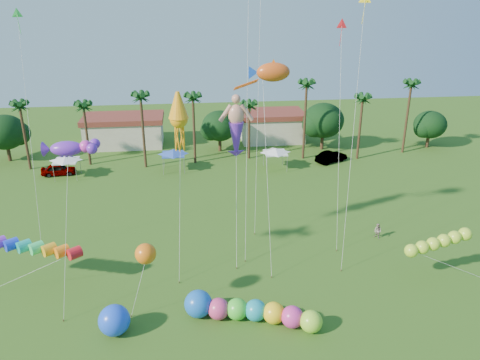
{
  "coord_description": "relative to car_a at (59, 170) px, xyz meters",
  "views": [
    {
      "loc": [
        -4.07,
        -24.36,
        22.8
      ],
      "look_at": [
        0.0,
        10.0,
        9.0
      ],
      "focal_mm": 35.0,
      "sensor_mm": 36.0,
      "label": 1
    }
  ],
  "objects": [
    {
      "name": "caterpillar_inflatable",
      "position": [
        21.26,
        -33.12,
        0.12
      ],
      "size": [
        10.18,
        4.89,
        2.12
      ],
      "rotation": [
        0.0,
        0.0,
        -0.31
      ],
      "color": "#D53877",
      "rests_on": "ground"
    },
    {
      "name": "ground",
      "position": [
        21.44,
        -37.16,
        -0.76
      ],
      "size": [
        160.0,
        160.0,
        0.0
      ],
      "primitive_type": "plane",
      "color": "#285116",
      "rests_on": "ground"
    },
    {
      "name": "squid_kite",
      "position": [
        16.77,
        -23.18,
        12.33
      ],
      "size": [
        2.23,
        5.56,
        15.51
      ],
      "color": "orange",
      "rests_on": "ground"
    },
    {
      "name": "rainbow_tube",
      "position": [
        6.07,
        -27.05,
        2.42
      ],
      "size": [
        9.02,
        4.26,
        3.69
      ],
      "color": "red",
      "rests_on": "ground"
    },
    {
      "name": "buildings_row",
      "position": [
        18.35,
        12.84,
        1.24
      ],
      "size": [
        35.0,
        7.0,
        4.0
      ],
      "color": "beige",
      "rests_on": "ground"
    },
    {
      "name": "fish_kite",
      "position": [
        24.85,
        -22.23,
        15.9
      ],
      "size": [
        4.33,
        6.32,
        17.57
      ],
      "color": "#D04E17",
      "rests_on": "ground"
    },
    {
      "name": "orange_ball_kite",
      "position": [
        14.03,
        -31.38,
        4.48
      ],
      "size": [
        2.3,
        1.63,
        6.02
      ],
      "color": "orange",
      "rests_on": "ground"
    },
    {
      "name": "green_worm",
      "position": [
        35.6,
        -29.39,
        2.09
      ],
      "size": [
        9.69,
        1.9,
        3.54
      ],
      "color": "#AFDD31",
      "rests_on": "ground"
    },
    {
      "name": "lobster_kite",
      "position": [
        8.63,
        -27.73,
        11.53
      ],
      "size": [
        4.46,
        5.47,
        13.09
      ],
      "color": "purple",
      "rests_on": "ground"
    },
    {
      "name": "blue_ball",
      "position": [
        11.65,
        -33.38,
        0.37
      ],
      "size": [
        2.26,
        2.26,
        2.26
      ],
      "primitive_type": "sphere",
      "color": "blue",
      "rests_on": "ground"
    },
    {
      "name": "merman_kite",
      "position": [
        21.8,
        -21.18,
        10.65
      ],
      "size": [
        2.45,
        5.69,
        14.16
      ],
      "color": "tan",
      "rests_on": "ground"
    },
    {
      "name": "car_b",
      "position": [
        38.09,
        0.72,
        0.05
      ],
      "size": [
        5.16,
        3.82,
        1.62
      ],
      "primitive_type": "imported",
      "rotation": [
        0.0,
        0.0,
        2.06
      ],
      "color": "#4C4C54",
      "rests_on": "ground"
    },
    {
      "name": "spectator_b",
      "position": [
        35.91,
        -21.99,
        0.01
      ],
      "size": [
        0.89,
        0.95,
        1.56
      ],
      "primitive_type": "imported",
      "rotation": [
        0.0,
        0.0,
        -1.04
      ],
      "color": "gray",
      "rests_on": "ground"
    },
    {
      "name": "tent_row",
      "position": [
        15.44,
        -0.83,
        1.99
      ],
      "size": [
        31.0,
        4.0,
        0.6
      ],
      "color": "white",
      "rests_on": "ground"
    },
    {
      "name": "tree_line",
      "position": [
        25.0,
        6.83,
        3.51
      ],
      "size": [
        69.46,
        8.91,
        11.0
      ],
      "color": "#3A2819",
      "rests_on": "ground"
    },
    {
      "name": "delta_kite_yellow",
      "position": [
        31.57,
        -24.11,
        21.14
      ],
      "size": [
        1.77,
        3.79,
        23.01
      ],
      "color": "yellow",
      "rests_on": "ground"
    },
    {
      "name": "delta_kite_red",
      "position": [
        31.29,
        -19.93,
        19.04
      ],
      "size": [
        1.11,
        4.33,
        20.84
      ],
      "color": "red",
      "rests_on": "ground"
    },
    {
      "name": "car_a",
      "position": [
        0.0,
        0.0,
        0.0
      ],
      "size": [
        4.64,
        2.22,
        1.53
      ],
      "primitive_type": "imported",
      "rotation": [
        0.0,
        0.0,
        1.67
      ],
      "color": "#4C4C54",
      "rests_on": "ground"
    },
    {
      "name": "delta_kite_green",
      "position": [
        3.53,
        -17.71,
        19.81
      ],
      "size": [
        1.04,
        4.0,
        21.73
      ],
      "color": "#35E14E",
      "rests_on": "ground"
    }
  ]
}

